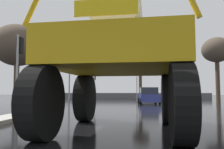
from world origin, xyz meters
name	(u,v)px	position (x,y,z in m)	size (l,w,h in m)	color
ground_plane	(121,105)	(0.00, 18.00, 0.00)	(120.00, 120.00, 0.00)	black
oversize_sprayer	(119,59)	(0.88, 5.88, 2.14)	(4.09, 5.62, 4.31)	black
sedan_ahead	(149,96)	(2.36, 21.47, 0.71)	(2.08, 4.20, 1.52)	navy
traffic_signal_near_left	(19,56)	(-4.64, 10.14, 2.94)	(0.24, 0.54, 4.04)	gray
traffic_signal_near_right	(187,63)	(3.75, 10.15, 2.46)	(0.24, 0.54, 3.38)	gray
traffic_signal_far_left	(95,80)	(-4.18, 28.26, 2.58)	(0.24, 0.55, 3.54)	gray
traffic_signal_far_right	(137,77)	(1.19, 28.26, 3.00)	(0.24, 0.55, 4.12)	gray
streetlight_far_left	(70,64)	(-7.35, 28.11, 4.68)	(1.73, 0.24, 8.49)	gray
bare_tree_left	(17,46)	(-8.77, 17.41, 5.02)	(4.14, 4.14, 6.81)	#473828
bare_tree_right	(217,51)	(9.44, 23.72, 5.31)	(3.02, 3.02, 6.70)	#473828
bare_tree_far_center	(140,63)	(1.65, 30.77, 4.98)	(2.43, 2.43, 6.20)	#473828
roadside_barrier	(130,96)	(0.00, 35.33, 0.45)	(24.49, 0.24, 0.90)	#59595B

